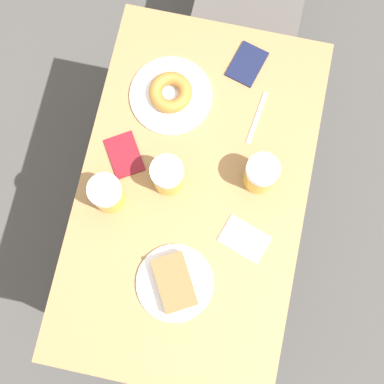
# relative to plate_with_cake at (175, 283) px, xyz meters

# --- Properties ---
(ground_plane) EXTENTS (8.00, 8.00, 0.00)m
(ground_plane) POSITION_rel_plate_with_cake_xyz_m (-0.01, 0.26, -0.80)
(ground_plane) COLOR #474442
(table) EXTENTS (0.65, 1.09, 0.78)m
(table) POSITION_rel_plate_with_cake_xyz_m (-0.01, 0.26, -0.09)
(table) COLOR #997044
(table) RESTS_ON ground_plane
(plate_with_cake) EXTENTS (0.22, 0.22, 0.05)m
(plate_with_cake) POSITION_rel_plate_with_cake_xyz_m (0.00, 0.00, 0.00)
(plate_with_cake) COLOR white
(plate_with_cake) RESTS_ON table
(plate_with_donut) EXTENTS (0.25, 0.25, 0.05)m
(plate_with_donut) POSITION_rel_plate_with_cake_xyz_m (-0.13, 0.54, -0.00)
(plate_with_donut) COLOR white
(plate_with_donut) RESTS_ON table
(beer_mug_left) EXTENTS (0.09, 0.09, 0.13)m
(beer_mug_left) POSITION_rel_plate_with_cake_xyz_m (-0.08, 0.28, 0.04)
(beer_mug_left) COLOR gold
(beer_mug_left) RESTS_ON table
(beer_mug_center) EXTENTS (0.09, 0.09, 0.13)m
(beer_mug_center) POSITION_rel_plate_with_cake_xyz_m (0.17, 0.34, 0.04)
(beer_mug_center) COLOR gold
(beer_mug_center) RESTS_ON table
(beer_mug_right) EXTENTS (0.09, 0.09, 0.13)m
(beer_mug_right) POSITION_rel_plate_with_cake_xyz_m (-0.23, 0.20, 0.04)
(beer_mug_right) COLOR gold
(beer_mug_right) RESTS_ON table
(napkin_folded) EXTENTS (0.15, 0.12, 0.00)m
(napkin_folded) POSITION_rel_plate_with_cake_xyz_m (0.17, 0.16, -0.02)
(napkin_folded) COLOR white
(napkin_folded) RESTS_ON table
(fork) EXTENTS (0.04, 0.17, 0.00)m
(fork) POSITION_rel_plate_with_cake_xyz_m (0.13, 0.52, -0.02)
(fork) COLOR silver
(fork) RESTS_ON table
(passport_near_edge) EXTENTS (0.14, 0.15, 0.01)m
(passport_near_edge) POSITION_rel_plate_with_cake_xyz_m (-0.22, 0.33, -0.02)
(passport_near_edge) COLOR maroon
(passport_near_edge) RESTS_ON table
(passport_far_edge) EXTENTS (0.12, 0.15, 0.01)m
(passport_far_edge) POSITION_rel_plate_with_cake_xyz_m (0.07, 0.68, -0.02)
(passport_far_edge) COLOR #141938
(passport_far_edge) RESTS_ON table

